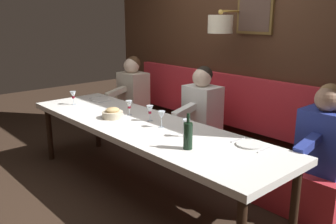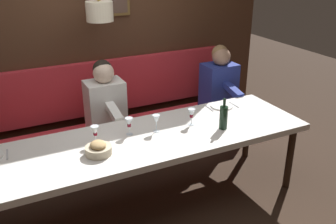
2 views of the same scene
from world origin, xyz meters
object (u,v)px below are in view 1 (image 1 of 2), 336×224
wine_glass_0 (162,116)px  diner_middle (133,86)px  diner_nearest (325,132)px  wine_bottle (188,135)px  wine_glass_4 (186,124)px  diner_near (202,103)px  dining_table (144,129)px  wine_glass_2 (129,105)px  wine_glass_1 (73,95)px  bread_bowl (113,113)px  wine_glass_3 (150,110)px

wine_glass_0 → diner_middle: bearing=62.6°
diner_nearest → wine_bottle: bearing=148.1°
diner_nearest → diner_middle: same height
wine_glass_0 → wine_glass_4: same height
diner_near → wine_bottle: size_ratio=2.64×
dining_table → diner_near: (0.88, 0.02, 0.13)m
wine_glass_2 → wine_bottle: wine_bottle is taller
wine_glass_0 → wine_glass_2: (0.02, 0.57, -0.00)m
wine_glass_0 → wine_glass_1: (-0.20, 1.42, -0.00)m
diner_middle → wine_glass_0: bearing=-117.4°
dining_table → diner_near: diner_near is taller
bread_bowl → wine_glass_1: bearing=92.0°
wine_glass_3 → wine_glass_4: size_ratio=1.00×
wine_glass_1 → diner_nearest: bearing=-69.0°
wine_glass_1 → wine_glass_3: 1.20m
wine_glass_3 → wine_glass_2: bearing=95.2°
wine_bottle → dining_table: bearing=78.9°
wine_glass_0 → wine_bottle: wine_bottle is taller
wine_glass_1 → bread_bowl: size_ratio=0.75×
wine_bottle → wine_glass_2: bearing=78.0°
wine_glass_0 → bread_bowl: 0.63m
diner_nearest → wine_glass_4: diner_nearest is taller
wine_glass_2 → bread_bowl: 0.21m
diner_middle → wine_bottle: bearing=-115.6°
wine_glass_2 → wine_glass_3: size_ratio=1.00×
diner_near → wine_glass_4: (-0.83, -0.59, 0.04)m
diner_nearest → bread_bowl: bearing=118.3°
wine_glass_4 → wine_glass_1: bearing=95.8°
dining_table → wine_glass_2: 0.41m
diner_near → wine_glass_0: 0.85m
wine_glass_4 → diner_near: bearing=35.1°
wine_glass_1 → dining_table: bearing=-83.8°
dining_table → wine_glass_2: wine_glass_2 is taller
diner_middle → wine_glass_1: bearing=-171.0°
diner_near → wine_glass_4: 1.02m
wine_glass_3 → wine_bottle: 0.87m
diner_middle → wine_bottle: (-1.04, -2.16, 0.04)m
bread_bowl → wine_glass_3: bearing=-57.9°
diner_middle → wine_glass_1: diner_middle is taller
dining_table → wine_glass_0: bearing=-72.1°
wine_glass_0 → wine_bottle: 0.63m
diner_near → bread_bowl: (-0.99, 0.37, -0.03)m
wine_glass_4 → bread_bowl: (-0.15, 0.96, -0.07)m
dining_table → wine_glass_2: (0.09, 0.36, 0.17)m
dining_table → wine_glass_3: wine_glass_3 is taller
bread_bowl → dining_table: bearing=-75.4°
dining_table → wine_glass_1: wine_glass_1 is taller
wine_glass_1 → bread_bowl: (0.03, -0.82, -0.07)m
diner_nearest → wine_glass_1: (-1.01, 2.65, 0.04)m
wine_glass_2 → wine_bottle: bearing=-102.0°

